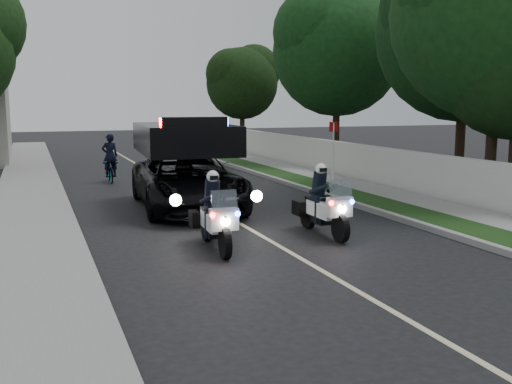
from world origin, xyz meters
The scene contains 19 objects.
ground centered at (0.00, 0.00, 0.00)m, with size 120.00×120.00×0.00m, color black.
curb_right centered at (4.10, 10.00, 0.07)m, with size 0.20×60.00×0.15m, color gray.
grass_verge centered at (4.80, 10.00, 0.08)m, with size 1.20×60.00×0.16m, color #193814.
sidewalk_right centered at (6.10, 10.00, 0.08)m, with size 1.40×60.00×0.16m, color gray.
property_wall centered at (7.10, 10.00, 0.75)m, with size 0.22×60.00×1.50m, color beige.
curb_left centered at (-4.10, 10.00, 0.07)m, with size 0.20×60.00×0.15m, color gray.
sidewalk_left centered at (-5.20, 10.00, 0.08)m, with size 2.00×60.00×0.16m, color gray.
lane_marking centered at (0.00, 10.00, 0.00)m, with size 0.12×50.00×0.01m, color #BFB78C.
police_moto_left centered at (-1.39, 4.62, 0.00)m, with size 0.70×2.00×1.70m, color white, non-canonical shape.
police_moto_right centered at (1.42, 5.04, 0.00)m, with size 0.71×2.01×1.71m, color silver, non-canonical shape.
police_suv centered at (-0.72, 9.60, 0.00)m, with size 2.79×6.04×2.93m, color black.
bicycle centered at (-2.11, 16.48, 0.00)m, with size 0.58×1.65×0.86m, color black.
cyclist centered at (-2.11, 16.48, 0.00)m, with size 0.61×0.41×1.71m, color black.
sign_post centered at (6.00, 13.14, 0.00)m, with size 0.38×0.38×2.46m, color #AB160C, non-canonical shape.
tree_right_a centered at (9.51, 7.46, 0.00)m, with size 5.34×5.34×8.90m, color black, non-canonical shape.
tree_right_b centered at (9.24, 8.21, 0.00)m, with size 6.94×6.94×11.57m, color #174216, non-canonical shape.
tree_right_c centered at (10.31, 11.05, 0.00)m, with size 6.63×6.63×11.05m, color #113611, non-canonical shape.
tree_right_d centered at (9.95, 20.25, 0.00)m, with size 6.67×6.67×11.11m, color #164417, non-canonical shape.
tree_right_e centered at (9.59, 33.92, 0.00)m, with size 5.20×5.20×8.66m, color black, non-canonical shape.
Camera 1 is at (-5.01, -7.39, 3.15)m, focal length 41.73 mm.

